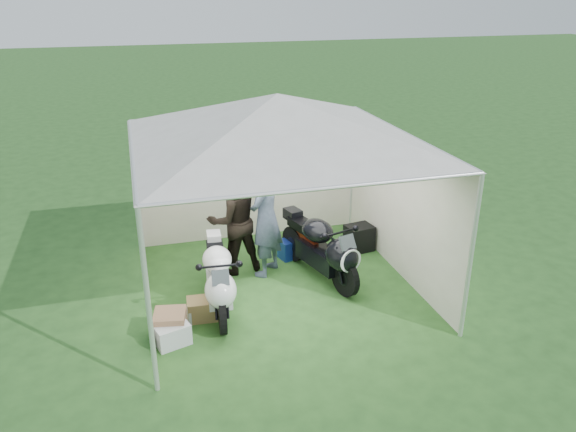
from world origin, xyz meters
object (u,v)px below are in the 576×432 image
object	(u,v)px
canopy_tent	(277,123)
motorcycle_white	(218,278)
crate_3	(203,309)
crate_1	(170,325)
crate_2	(196,314)
equipment_box	(359,238)
crate_0	(172,334)
motorcycle_black	(323,248)
paddock_stand	(292,248)
person_blue_jacket	(266,216)
person_dark_jacket	(233,220)

from	to	relation	value
canopy_tent	motorcycle_white	bearing A→B (deg)	-153.53
crate_3	crate_1	bearing A→B (deg)	-145.14
crate_3	crate_2	bearing A→B (deg)	-165.80
equipment_box	crate_0	distance (m)	3.97
motorcycle_black	crate_1	distance (m)	2.68
motorcycle_black	equipment_box	world-z (taller)	motorcycle_black
crate_3	canopy_tent	bearing A→B (deg)	27.39
motorcycle_white	crate_1	xyz separation A→B (m)	(-0.74, -0.49, -0.34)
equipment_box	crate_1	distance (m)	3.90
motorcycle_white	motorcycle_black	bearing A→B (deg)	20.74
crate_1	crate_3	size ratio (longest dim) A/B	0.92
paddock_stand	person_blue_jacket	size ratio (longest dim) A/B	0.22
equipment_box	crate_2	distance (m)	3.42
motorcycle_black	equipment_box	size ratio (longest dim) A/B	4.29
motorcycle_white	paddock_stand	bearing A→B (deg)	47.80
motorcycle_black	crate_3	world-z (taller)	motorcycle_black
canopy_tent	person_dark_jacket	size ratio (longest dim) A/B	3.15
person_dark_jacket	person_blue_jacket	size ratio (longest dim) A/B	0.90
canopy_tent	crate_0	size ratio (longest dim) A/B	13.03
canopy_tent	paddock_stand	size ratio (longest dim) A/B	12.77
crate_0	crate_2	bearing A→B (deg)	51.28
motorcycle_black	crate_1	world-z (taller)	motorcycle_black
motorcycle_black	equipment_box	xyz separation A→B (m)	(0.97, 0.84, -0.32)
crate_0	crate_3	bearing A→B (deg)	45.75
crate_2	person_dark_jacket	bearing A→B (deg)	58.74
crate_0	motorcycle_black	bearing A→B (deg)	24.57
motorcycle_white	paddock_stand	size ratio (longest dim) A/B	4.32
motorcycle_black	crate_1	xyz separation A→B (m)	(-2.48, -0.97, -0.37)
crate_2	crate_3	size ratio (longest dim) A/B	0.60
motorcycle_black	crate_2	bearing A→B (deg)	-178.21
equipment_box	crate_3	xyz separation A→B (m)	(-2.97, -1.47, -0.08)
person_blue_jacket	motorcycle_white	bearing A→B (deg)	-4.90
canopy_tent	crate_2	size ratio (longest dim) A/B	21.13
crate_2	paddock_stand	bearing A→B (deg)	39.86
equipment_box	crate_0	xyz separation A→B (m)	(-3.45, -1.97, -0.09)
motorcycle_black	person_blue_jacket	distance (m)	1.02
crate_0	crate_3	world-z (taller)	crate_3
paddock_stand	crate_0	world-z (taller)	paddock_stand
motorcycle_black	motorcycle_white	bearing A→B (deg)	179.79
motorcycle_black	person_dark_jacket	xyz separation A→B (m)	(-1.29, 0.67, 0.34)
crate_1	crate_2	xyz separation A→B (m)	(0.38, 0.31, -0.09)
crate_0	crate_2	world-z (taller)	crate_0
motorcycle_white	crate_2	bearing A→B (deg)	-148.36
motorcycle_white	crate_3	size ratio (longest dim) A/B	4.28
equipment_box	crate_1	size ratio (longest dim) A/B	1.11
crate_2	crate_3	world-z (taller)	crate_3
crate_3	person_dark_jacket	bearing A→B (deg)	61.75
canopy_tent	person_blue_jacket	bearing A→B (deg)	100.19
motorcycle_black	crate_1	bearing A→B (deg)	-174.27
canopy_tent	person_dark_jacket	bearing A→B (deg)	130.77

